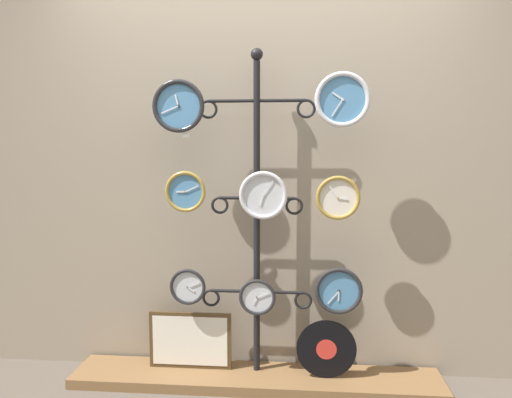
# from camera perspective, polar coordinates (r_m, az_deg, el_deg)

# --- Properties ---
(shop_wall) EXTENTS (4.40, 0.04, 2.80)m
(shop_wall) POSITION_cam_1_polar(r_m,az_deg,el_deg) (3.07, 0.35, 5.75)
(shop_wall) COLOR gray
(shop_wall) RESTS_ON ground_plane
(low_shelf) EXTENTS (2.20, 0.36, 0.06)m
(low_shelf) POSITION_cam_1_polar(r_m,az_deg,el_deg) (3.17, -0.02, -19.84)
(low_shelf) COLOR brown
(low_shelf) RESTS_ON ground_plane
(display_stand) EXTENTS (0.68, 0.36, 1.97)m
(display_stand) POSITION_cam_1_polar(r_m,az_deg,el_deg) (3.00, 0.09, -7.45)
(display_stand) COLOR black
(display_stand) RESTS_ON ground_plane
(clock_top_left) EXTENTS (0.30, 0.04, 0.30)m
(clock_top_left) POSITION_cam_1_polar(r_m,az_deg,el_deg) (2.91, -8.85, 10.44)
(clock_top_left) COLOR #4C84B2
(clock_top_right) EXTENTS (0.30, 0.04, 0.30)m
(clock_top_right) POSITION_cam_1_polar(r_m,az_deg,el_deg) (2.81, 9.84, 11.13)
(clock_top_right) COLOR #4C84B2
(clock_middle_left) EXTENTS (0.24, 0.04, 0.24)m
(clock_middle_left) POSITION_cam_1_polar(r_m,az_deg,el_deg) (2.90, -8.06, 0.84)
(clock_middle_left) COLOR #4C84B2
(clock_middle_center) EXTENTS (0.28, 0.04, 0.28)m
(clock_middle_center) POSITION_cam_1_polar(r_m,az_deg,el_deg) (2.84, 0.83, 0.43)
(clock_middle_center) COLOR silver
(clock_middle_right) EXTENTS (0.25, 0.04, 0.25)m
(clock_middle_right) POSITION_cam_1_polar(r_m,az_deg,el_deg) (2.83, 9.34, 0.14)
(clock_middle_right) COLOR silver
(clock_bottom_left) EXTENTS (0.22, 0.04, 0.22)m
(clock_bottom_left) POSITION_cam_1_polar(r_m,az_deg,el_deg) (3.01, -7.79, -9.89)
(clock_bottom_left) COLOR silver
(clock_bottom_center) EXTENTS (0.22, 0.04, 0.22)m
(clock_bottom_center) POSITION_cam_1_polar(r_m,az_deg,el_deg) (2.97, 0.15, -11.14)
(clock_bottom_center) COLOR silver
(clock_bottom_right) EXTENTS (0.27, 0.04, 0.27)m
(clock_bottom_right) POSITION_cam_1_polar(r_m,az_deg,el_deg) (2.94, 9.43, -10.31)
(clock_bottom_right) COLOR #4C84B2
(vinyl_record) EXTENTS (0.35, 0.01, 0.35)m
(vinyl_record) POSITION_cam_1_polar(r_m,az_deg,el_deg) (3.07, 8.05, -16.64)
(vinyl_record) COLOR black
(vinyl_record) RESTS_ON low_shelf
(picture_frame) EXTENTS (0.51, 0.02, 0.35)m
(picture_frame) POSITION_cam_1_polar(r_m,az_deg,el_deg) (3.19, -7.53, -15.72)
(picture_frame) COLOR #4C381E
(picture_frame) RESTS_ON low_shelf
(price_tag_upper) EXTENTS (0.04, 0.00, 0.03)m
(price_tag_upper) POSITION_cam_1_polar(r_m,az_deg,el_deg) (2.89, -8.00, 7.25)
(price_tag_upper) COLOR white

